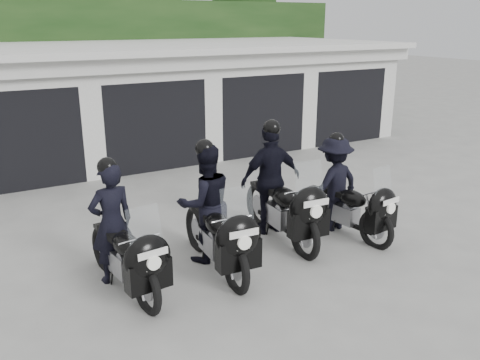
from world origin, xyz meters
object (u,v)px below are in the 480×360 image
police_bike_a (121,239)px  police_bike_d (341,190)px  police_bike_c (276,187)px  police_bike_b (211,213)px

police_bike_a → police_bike_d: police_bike_a is taller
police_bike_c → police_bike_a: bearing=-166.6°
police_bike_a → police_bike_d: bearing=-5.4°
police_bike_a → police_bike_c: 2.90m
police_bike_a → police_bike_c: (2.86, 0.46, 0.13)m
police_bike_a → police_bike_b: bearing=-4.2°
police_bike_d → police_bike_c: bearing=152.8°
police_bike_b → police_bike_d: bearing=4.4°
police_bike_b → police_bike_c: size_ratio=0.96×
police_bike_b → police_bike_d: (2.54, 0.01, -0.06)m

